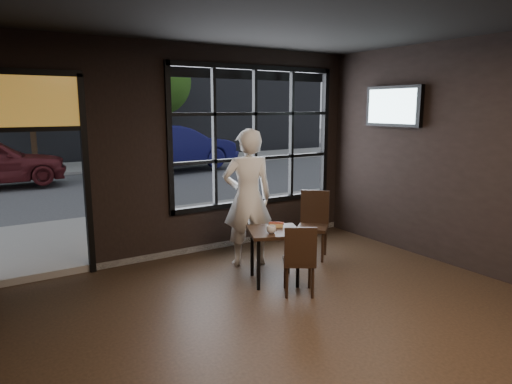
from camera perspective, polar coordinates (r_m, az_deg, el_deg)
floor at (r=4.64m, az=11.03°, el=-19.12°), size 6.00×7.00×0.02m
window_frame at (r=7.57m, az=-0.15°, el=6.97°), size 3.06×0.12×2.28m
stained_transom at (r=6.43m, az=-26.32°, el=10.17°), size 1.20×0.06×0.70m
street_asphalt at (r=27.14m, az=-26.33°, el=4.61°), size 60.00×41.00×0.04m
cafe_table at (r=6.05m, az=2.29°, el=-7.95°), size 0.85×0.85×0.71m
chair_near at (r=5.67m, az=5.38°, el=-8.31°), size 0.53×0.53×0.89m
chair_window at (r=6.98m, az=7.10°, el=-4.17°), size 0.62×0.62×1.01m
man at (r=6.55m, az=-1.06°, el=-0.74°), size 0.84×0.68×1.98m
hotdog at (r=6.08m, az=2.54°, el=-4.13°), size 0.21×0.18×0.06m
cup at (r=5.79m, az=1.90°, el=-4.71°), size 0.16×0.16×0.10m
tv at (r=7.64m, az=16.81°, el=10.22°), size 0.12×1.09×0.63m
navy_car at (r=16.40m, az=-10.47°, el=5.51°), size 4.96×2.41×1.57m
tree_left at (r=17.76m, az=-26.47°, el=11.14°), size 2.32×2.32×3.97m
tree_right at (r=19.44m, az=-12.23°, el=13.31°), size 2.74×2.74×4.67m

